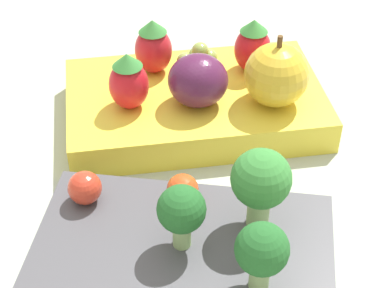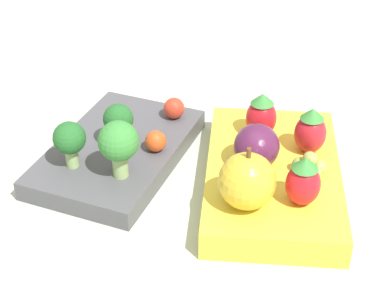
% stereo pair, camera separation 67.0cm
% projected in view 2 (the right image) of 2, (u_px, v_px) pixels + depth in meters
% --- Properties ---
extents(ground_plane, '(4.00, 4.00, 0.00)m').
position_uv_depth(ground_plane, '(192.00, 172.00, 0.63)').
color(ground_plane, '#ADB7A3').
extents(bento_box_savoury, '(0.20, 0.14, 0.02)m').
position_uv_depth(bento_box_savoury, '(116.00, 155.00, 0.64)').
color(bento_box_savoury, '#4C4C51').
rests_on(bento_box_savoury, ground_plane).
extents(bento_box_fruit, '(0.22, 0.15, 0.03)m').
position_uv_depth(bento_box_fruit, '(273.00, 178.00, 0.60)').
color(bento_box_fruit, yellow).
rests_on(bento_box_fruit, ground_plane).
extents(broccoli_floret_0, '(0.03, 0.03, 0.04)m').
position_uv_depth(broccoli_floret_0, '(118.00, 121.00, 0.62)').
color(broccoli_floret_0, '#93B770').
rests_on(broccoli_floret_0, bento_box_savoury).
extents(broccoli_floret_1, '(0.04, 0.04, 0.06)m').
position_uv_depth(broccoli_floret_1, '(119.00, 143.00, 0.57)').
color(broccoli_floret_1, '#93B770').
rests_on(broccoli_floret_1, bento_box_savoury).
extents(broccoli_floret_2, '(0.03, 0.03, 0.05)m').
position_uv_depth(broccoli_floret_2, '(70.00, 140.00, 0.59)').
color(broccoli_floret_2, '#93B770').
rests_on(broccoli_floret_2, bento_box_savoury).
extents(cherry_tomato_0, '(0.02, 0.02, 0.02)m').
position_uv_depth(cherry_tomato_0, '(174.00, 108.00, 0.67)').
color(cherry_tomato_0, red).
rests_on(cherry_tomato_0, bento_box_savoury).
extents(cherry_tomato_1, '(0.02, 0.02, 0.02)m').
position_uv_depth(cherry_tomato_1, '(155.00, 142.00, 0.62)').
color(cherry_tomato_1, '#DB4C1E').
rests_on(cherry_tomato_1, bento_box_savoury).
extents(apple, '(0.05, 0.05, 0.06)m').
position_uv_depth(apple, '(247.00, 181.00, 0.53)').
color(apple, gold).
rests_on(apple, bento_box_fruit).
extents(strawberry_0, '(0.03, 0.03, 0.05)m').
position_uv_depth(strawberry_0, '(303.00, 182.00, 0.54)').
color(strawberry_0, red).
rests_on(strawberry_0, bento_box_fruit).
extents(strawberry_1, '(0.03, 0.03, 0.05)m').
position_uv_depth(strawberry_1, '(261.00, 115.00, 0.62)').
color(strawberry_1, red).
rests_on(strawberry_1, bento_box_fruit).
extents(strawberry_2, '(0.03, 0.03, 0.05)m').
position_uv_depth(strawberry_2, '(311.00, 131.00, 0.60)').
color(strawberry_2, red).
rests_on(strawberry_2, bento_box_fruit).
extents(plum, '(0.05, 0.04, 0.04)m').
position_uv_depth(plum, '(257.00, 146.00, 0.58)').
color(plum, '#511E42').
rests_on(plum, bento_box_fruit).
extents(grape_cluster, '(0.03, 0.03, 0.02)m').
position_uv_depth(grape_cluster, '(309.00, 166.00, 0.58)').
color(grape_cluster, '#8EA84C').
rests_on(grape_cluster, bento_box_fruit).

